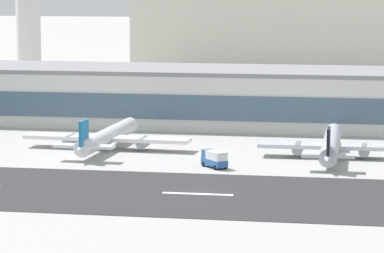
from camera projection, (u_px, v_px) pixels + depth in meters
name	position (u px, v px, depth m)	size (l,w,h in m)	color
ground_plane	(199.00, 192.00, 179.12)	(1400.00, 1400.00, 0.00)	#A8A8A3
runway_strip	(197.00, 194.00, 177.24)	(800.00, 35.79, 0.08)	#2D2D30
runway_centreline_dash_4	(198.00, 194.00, 177.20)	(12.00, 1.20, 0.01)	white
terminal_building	(250.00, 97.00, 256.27)	(222.17, 27.25, 13.80)	silver
distant_hotel_block	(334.00, 10.00, 376.80)	(141.81, 30.89, 47.19)	beige
airliner_blue_tail_gate_1	(106.00, 137.00, 221.65)	(35.72, 38.90, 8.12)	silver
airliner_black_tail_gate_2	(331.00, 145.00, 211.32)	(29.20, 39.25, 8.19)	silver
service_box_truck_1	(214.00, 158.00, 201.18)	(5.73, 6.12, 3.25)	#23569E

